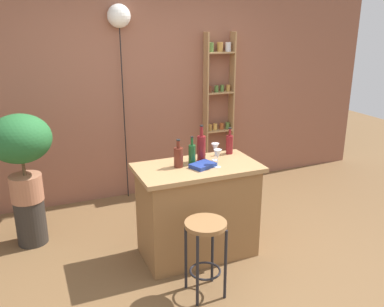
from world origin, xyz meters
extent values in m
plane|color=brown|center=(0.00, 0.00, 0.00)|extent=(12.00, 12.00, 0.00)
cube|color=#8C5642|center=(0.00, 1.95, 1.40)|extent=(6.40, 0.10, 2.80)
cube|color=olive|center=(0.00, 0.30, 0.42)|extent=(1.02, 0.56, 0.84)
cube|color=#A87F51|center=(0.00, 0.30, 0.86)|extent=(1.11, 0.61, 0.04)
cylinder|color=black|center=(-0.30, -0.41, 0.30)|extent=(0.02, 0.02, 0.61)
cylinder|color=black|center=(-0.06, -0.41, 0.30)|extent=(0.02, 0.02, 0.61)
cylinder|color=black|center=(-0.30, -0.17, 0.30)|extent=(0.02, 0.02, 0.61)
cylinder|color=black|center=(-0.06, -0.17, 0.30)|extent=(0.02, 0.02, 0.61)
torus|color=black|center=(-0.18, -0.29, 0.20)|extent=(0.26, 0.26, 0.02)
cylinder|color=olive|center=(-0.18, -0.29, 0.62)|extent=(0.33, 0.33, 0.03)
cube|color=#A87F51|center=(0.76, 1.81, 0.99)|extent=(0.02, 0.14, 1.98)
cube|color=#A87F51|center=(1.13, 1.81, 0.99)|extent=(0.02, 0.14, 1.98)
cube|color=#A87F51|center=(0.95, 1.81, 0.25)|extent=(0.35, 0.14, 0.02)
cylinder|color=#AD7A38|center=(0.82, 1.81, 0.31)|extent=(0.06, 0.06, 0.10)
cylinder|color=silver|center=(0.89, 1.80, 0.31)|extent=(0.06, 0.06, 0.10)
cylinder|color=gold|center=(0.99, 1.82, 0.31)|extent=(0.06, 0.06, 0.10)
cylinder|color=gold|center=(1.07, 1.80, 0.31)|extent=(0.06, 0.06, 0.10)
cube|color=#A87F51|center=(0.95, 1.81, 0.74)|extent=(0.35, 0.14, 0.02)
cylinder|color=#AD7A38|center=(0.82, 1.80, 0.79)|extent=(0.06, 0.06, 0.08)
cylinder|color=gold|center=(0.90, 1.81, 0.79)|extent=(0.06, 0.06, 0.08)
cylinder|color=#994C23|center=(0.99, 1.81, 0.79)|extent=(0.06, 0.06, 0.08)
cylinder|color=#4C7033|center=(1.08, 1.81, 0.79)|extent=(0.06, 0.06, 0.08)
cube|color=#A87F51|center=(0.95, 1.81, 1.24)|extent=(0.35, 0.14, 0.02)
cylinder|color=brown|center=(0.81, 1.80, 1.29)|extent=(0.05, 0.05, 0.08)
cylinder|color=#4C7033|center=(0.91, 1.80, 1.29)|extent=(0.05, 0.05, 0.08)
cylinder|color=#4C7033|center=(0.99, 1.82, 1.29)|extent=(0.05, 0.05, 0.08)
cylinder|color=#AD7A38|center=(1.07, 1.80, 1.29)|extent=(0.05, 0.05, 0.08)
cube|color=#A87F51|center=(0.95, 1.81, 1.73)|extent=(0.35, 0.14, 0.02)
cylinder|color=#4C7033|center=(0.82, 1.81, 1.80)|extent=(0.07, 0.07, 0.11)
cylinder|color=#AD7A38|center=(0.95, 1.82, 1.80)|extent=(0.07, 0.07, 0.11)
cylinder|color=silver|center=(1.06, 1.80, 1.80)|extent=(0.07, 0.07, 0.11)
cylinder|color=#2D2823|center=(-1.44, 1.10, 0.23)|extent=(0.29, 0.29, 0.46)
cylinder|color=#A86B4C|center=(-1.44, 1.10, 0.59)|extent=(0.30, 0.30, 0.26)
cylinder|color=brown|center=(-1.44, 1.10, 0.80)|extent=(0.03, 0.03, 0.16)
ellipsoid|color=#23602D|center=(-1.44, 1.10, 1.08)|extent=(0.58, 0.52, 0.46)
cylinder|color=maroon|center=(0.09, 0.41, 1.00)|extent=(0.08, 0.08, 0.23)
cylinder|color=maroon|center=(0.09, 0.41, 1.16)|extent=(0.03, 0.03, 0.09)
cylinder|color=black|center=(0.09, 0.41, 1.21)|extent=(0.03, 0.03, 0.01)
cylinder|color=#194C23|center=(-0.03, 0.36, 0.97)|extent=(0.06, 0.06, 0.18)
cylinder|color=#194C23|center=(-0.03, 0.36, 1.10)|extent=(0.02, 0.02, 0.07)
cylinder|color=black|center=(-0.03, 0.36, 1.14)|extent=(0.03, 0.03, 0.01)
cylinder|color=maroon|center=(0.42, 0.50, 0.97)|extent=(0.07, 0.07, 0.18)
cylinder|color=maroon|center=(0.42, 0.50, 1.10)|extent=(0.03, 0.03, 0.07)
cylinder|color=black|center=(0.42, 0.50, 1.14)|extent=(0.03, 0.03, 0.01)
cylinder|color=#5B2319|center=(-0.17, 0.34, 0.97)|extent=(0.08, 0.08, 0.17)
cylinder|color=#5B2319|center=(-0.17, 0.34, 1.09)|extent=(0.03, 0.03, 0.07)
cylinder|color=black|center=(-0.17, 0.34, 1.13)|extent=(0.03, 0.03, 0.01)
cylinder|color=silver|center=(0.15, 0.20, 0.88)|extent=(0.06, 0.06, 0.00)
cylinder|color=silver|center=(0.15, 0.20, 0.92)|extent=(0.01, 0.01, 0.07)
cone|color=silver|center=(0.15, 0.20, 1.00)|extent=(0.07, 0.07, 0.08)
cylinder|color=silver|center=(0.21, 0.37, 0.88)|extent=(0.06, 0.06, 0.00)
cylinder|color=silver|center=(0.21, 0.37, 0.92)|extent=(0.01, 0.01, 0.07)
cone|color=silver|center=(0.21, 0.37, 1.00)|extent=(0.07, 0.07, 0.08)
cube|color=navy|center=(0.03, 0.25, 0.90)|extent=(0.25, 0.22, 0.03)
cylinder|color=black|center=(-0.29, 1.84, 1.08)|extent=(0.01, 0.01, 2.16)
sphere|color=white|center=(-0.29, 1.84, 2.16)|extent=(0.26, 0.26, 0.26)
camera|label=1|loc=(-1.37, -2.87, 2.13)|focal=38.48mm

